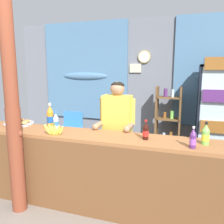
# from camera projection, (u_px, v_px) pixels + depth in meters

# --- Properties ---
(ground_plane) EXTENTS (7.61, 7.61, 0.00)m
(ground_plane) POSITION_uv_depth(u_px,v_px,m) (116.00, 182.00, 3.60)
(ground_plane) COLOR slate
(back_wall_curtained) EXTENTS (5.67, 0.22, 2.70)m
(back_wall_curtained) POSITION_uv_depth(u_px,v_px,m) (141.00, 84.00, 4.93)
(back_wall_curtained) COLOR slate
(back_wall_curtained) RESTS_ON ground
(stall_counter) EXTENTS (4.20, 0.50, 0.93)m
(stall_counter) POSITION_uv_depth(u_px,v_px,m) (91.00, 166.00, 2.76)
(stall_counter) COLOR #935B33
(stall_counter) RESTS_ON ground
(timber_post) EXTENTS (0.19, 0.17, 2.54)m
(timber_post) POSITION_uv_depth(u_px,v_px,m) (13.00, 112.00, 2.69)
(timber_post) COLOR brown
(timber_post) RESTS_ON ground
(drink_fridge) EXTENTS (0.67, 0.62, 1.89)m
(drink_fridge) POSITION_uv_depth(u_px,v_px,m) (218.00, 109.00, 4.05)
(drink_fridge) COLOR black
(drink_fridge) RESTS_ON ground
(bottle_shelf_rack) EXTENTS (0.48, 0.28, 1.38)m
(bottle_shelf_rack) POSITION_uv_depth(u_px,v_px,m) (168.00, 121.00, 4.52)
(bottle_shelf_rack) COLOR brown
(bottle_shelf_rack) RESTS_ON ground
(plastic_lawn_chair) EXTENTS (0.45, 0.45, 0.86)m
(plastic_lawn_chair) POSITION_uv_depth(u_px,v_px,m) (70.00, 131.00, 4.69)
(plastic_lawn_chair) COLOR #3884D6
(plastic_lawn_chair) RESTS_ON ground
(shopkeeper) EXTENTS (0.50, 0.42, 1.54)m
(shopkeeper) POSITION_uv_depth(u_px,v_px,m) (117.00, 124.00, 3.21)
(shopkeeper) COLOR #28282D
(shopkeeper) RESTS_ON ground
(soda_bottle_orange_soda) EXTENTS (0.09, 0.09, 0.32)m
(soda_bottle_orange_soda) POSITION_uv_depth(u_px,v_px,m) (50.00, 117.00, 3.17)
(soda_bottle_orange_soda) COLOR orange
(soda_bottle_orange_soda) RESTS_ON stall_counter
(soda_bottle_grape_soda) EXTENTS (0.06, 0.06, 0.22)m
(soda_bottle_grape_soda) POSITION_uv_depth(u_px,v_px,m) (193.00, 139.00, 2.31)
(soda_bottle_grape_soda) COLOR #56286B
(soda_bottle_grape_soda) RESTS_ON stall_counter
(soda_bottle_lime_soda) EXTENTS (0.08, 0.08, 0.24)m
(soda_bottle_lime_soda) POSITION_uv_depth(u_px,v_px,m) (206.00, 135.00, 2.42)
(soda_bottle_lime_soda) COLOR #75C64C
(soda_bottle_lime_soda) RESTS_ON stall_counter
(soda_bottle_cola) EXTENTS (0.07, 0.07, 0.22)m
(soda_bottle_cola) POSITION_uv_depth(u_px,v_px,m) (146.00, 131.00, 2.60)
(soda_bottle_cola) COLOR black
(soda_bottle_cola) RESTS_ON stall_counter
(soda_bottle_water) EXTENTS (0.07, 0.07, 0.23)m
(soda_bottle_water) POSITION_uv_depth(u_px,v_px,m) (56.00, 121.00, 3.06)
(soda_bottle_water) COLOR silver
(soda_bottle_water) RESTS_ON stall_counter
(pastry_tray) EXTENTS (0.41, 0.41, 0.07)m
(pastry_tray) POSITION_uv_depth(u_px,v_px,m) (19.00, 123.00, 3.31)
(pastry_tray) COLOR #BCBCC1
(pastry_tray) RESTS_ON stall_counter
(banana_bunch) EXTENTS (0.27, 0.06, 0.16)m
(banana_bunch) POSITION_uv_depth(u_px,v_px,m) (54.00, 130.00, 2.78)
(banana_bunch) COLOR #DBCC42
(banana_bunch) RESTS_ON stall_counter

